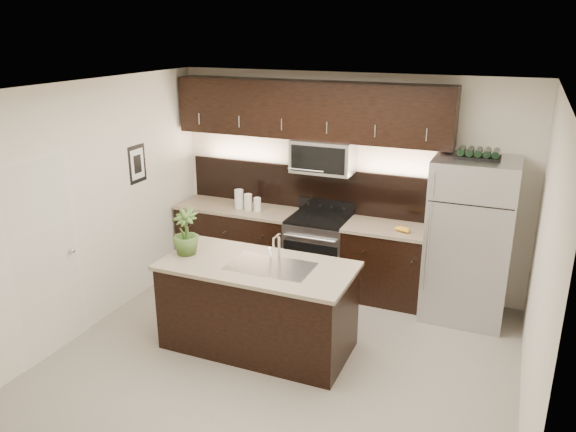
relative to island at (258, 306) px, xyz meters
The scene contains 12 objects.
ground 0.58m from the island, 12.45° to the right, with size 4.50×4.50×0.00m, color gray.
room_walls 1.25m from the island, 26.62° to the right, with size 4.52×4.02×2.71m.
counter_run 1.62m from the island, 94.39° to the left, with size 3.51×0.65×0.94m.
upper_fixtures 2.43m from the island, 93.18° to the left, with size 3.49×0.40×1.66m.
island is the anchor object (origin of this frame).
sink_faucet 0.51m from the island, ahead, with size 0.84×0.50×0.28m.
refrigerator 2.50m from the island, 39.34° to the left, with size 0.90×0.81×1.87m, color #B2B2B7.
wine_rack 2.85m from the island, 39.34° to the left, with size 0.46×0.29×0.11m.
plant 1.08m from the island, behind, with size 0.27×0.27×0.49m, color #3E5D25.
canisters 1.90m from the island, 120.39° to the left, with size 0.38×0.12×0.25m.
french_press 2.25m from the island, 46.22° to the left, with size 0.10×0.10×0.30m.
bananas 1.96m from the island, 54.11° to the left, with size 0.19×0.14×0.06m, color gold.
Camera 1 is at (1.97, -4.60, 3.21)m, focal length 35.00 mm.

